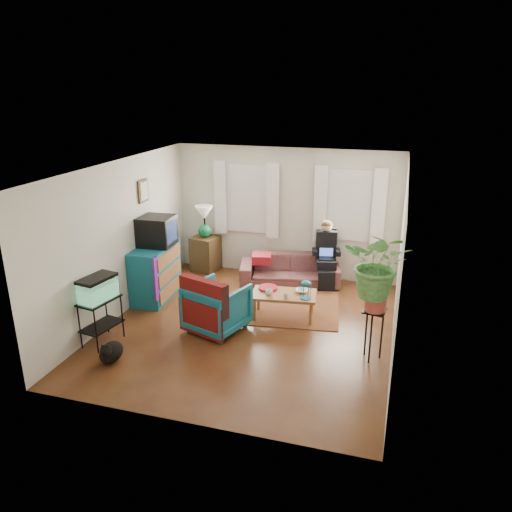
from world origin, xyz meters
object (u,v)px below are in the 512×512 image
(aquarium_stand, at_px, (101,321))
(coffee_table, at_px, (284,305))
(sofa, at_px, (290,265))
(armchair, at_px, (217,305))
(side_table, at_px, (206,254))
(plant_stand, at_px, (373,335))
(dresser, at_px, (155,273))

(aquarium_stand, relative_size, coffee_table, 0.67)
(sofa, distance_m, armchair, 2.34)
(side_table, relative_size, coffee_table, 0.69)
(side_table, distance_m, coffee_table, 2.72)
(coffee_table, height_order, plant_stand, plant_stand)
(armchair, bearing_deg, plant_stand, -166.95)
(armchair, xyz_separation_m, coffee_table, (0.92, 0.71, -0.21))
(armchair, distance_m, plant_stand, 2.46)
(sofa, height_order, dresser, dresser)
(sofa, relative_size, plant_stand, 2.50)
(sofa, distance_m, coffee_table, 1.55)
(aquarium_stand, bearing_deg, coffee_table, 43.94)
(sofa, height_order, aquarium_stand, sofa)
(sofa, bearing_deg, coffee_table, -94.12)
(plant_stand, bearing_deg, aquarium_stand, -170.29)
(side_table, xyz_separation_m, plant_stand, (3.62, -2.66, 0.02))
(plant_stand, bearing_deg, dresser, 164.87)
(coffee_table, xyz_separation_m, plant_stand, (1.52, -0.94, 0.17))
(side_table, bearing_deg, dresser, -102.08)
(dresser, height_order, aquarium_stand, dresser)
(sofa, xyz_separation_m, dresser, (-2.20, -1.40, 0.12))
(dresser, bearing_deg, sofa, 29.64)
(side_table, bearing_deg, aquarium_stand, -95.98)
(sofa, bearing_deg, dresser, -160.85)
(coffee_table, bearing_deg, armchair, -149.72)
(coffee_table, bearing_deg, sofa, 91.75)
(sofa, xyz_separation_m, plant_stand, (1.77, -2.47, 0.01))
(sofa, xyz_separation_m, side_table, (-1.86, 0.19, -0.01))
(aquarium_stand, bearing_deg, side_table, 94.47)
(side_table, relative_size, dresser, 0.67)
(sofa, relative_size, dresser, 1.75)
(aquarium_stand, distance_m, plant_stand, 4.03)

